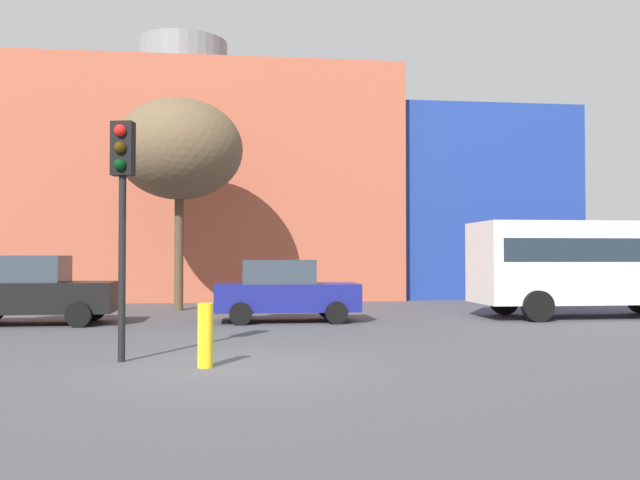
% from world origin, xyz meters
% --- Properties ---
extents(ground_plane, '(200.00, 200.00, 0.00)m').
position_xyz_m(ground_plane, '(0.00, 0.00, 0.00)').
color(ground_plane, '#47474C').
extents(building_backdrop, '(33.51, 10.29, 11.44)m').
position_xyz_m(building_backdrop, '(-2.35, 20.67, 4.51)').
color(building_backdrop, '#B2563D').
rests_on(building_backdrop, ground_plane).
extents(parked_car_1, '(4.08, 2.00, 1.77)m').
position_xyz_m(parked_car_1, '(-5.15, 7.58, 0.88)').
color(parked_car_1, black).
rests_on(parked_car_1, ground_plane).
extents(parked_car_2, '(3.82, 1.88, 1.65)m').
position_xyz_m(parked_car_2, '(1.36, 7.58, 0.82)').
color(parked_car_2, navy).
rests_on(parked_car_2, ground_plane).
extents(white_bus, '(6.80, 2.62, 2.72)m').
position_xyz_m(white_bus, '(10.26, 7.86, 1.62)').
color(white_bus, white).
rests_on(white_bus, ground_plane).
extents(traffic_light_island, '(0.40, 0.39, 3.98)m').
position_xyz_m(traffic_light_island, '(-1.81, 0.81, 2.93)').
color(traffic_light_island, black).
rests_on(traffic_light_island, ground_plane).
extents(bare_tree_0, '(4.13, 4.13, 6.91)m').
position_xyz_m(bare_tree_0, '(-1.78, 11.99, 5.24)').
color(bare_tree_0, brown).
rests_on(bare_tree_0, ground_plane).
extents(bollard_yellow_0, '(0.24, 0.24, 1.00)m').
position_xyz_m(bollard_yellow_0, '(-0.41, 0.07, 0.50)').
color(bollard_yellow_0, yellow).
rests_on(bollard_yellow_0, ground_plane).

